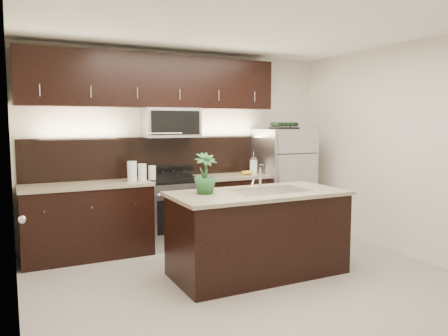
% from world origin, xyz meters
% --- Properties ---
extents(ground, '(4.50, 4.50, 0.00)m').
position_xyz_m(ground, '(0.00, 0.00, 0.00)').
color(ground, gray).
rests_on(ground, ground).
extents(room_walls, '(4.52, 4.02, 2.71)m').
position_xyz_m(room_walls, '(-0.11, -0.04, 1.70)').
color(room_walls, beige).
rests_on(room_walls, ground).
extents(counter_run, '(3.51, 0.65, 0.94)m').
position_xyz_m(counter_run, '(-0.46, 1.69, 0.47)').
color(counter_run, black).
rests_on(counter_run, ground).
extents(upper_fixtures, '(3.49, 0.40, 1.66)m').
position_xyz_m(upper_fixtures, '(-0.43, 1.84, 2.14)').
color(upper_fixtures, black).
rests_on(upper_fixtures, counter_run).
extents(island, '(1.96, 0.96, 0.94)m').
position_xyz_m(island, '(0.20, 0.20, 0.47)').
color(island, black).
rests_on(island, ground).
extents(sink_faucet, '(0.84, 0.50, 0.28)m').
position_xyz_m(sink_faucet, '(0.35, 0.21, 0.96)').
color(sink_faucet, silver).
rests_on(sink_faucet, island).
extents(refrigerator, '(0.77, 0.70, 1.60)m').
position_xyz_m(refrigerator, '(1.50, 1.63, 0.80)').
color(refrigerator, '#B2B2B7').
rests_on(refrigerator, ground).
extents(wine_rack, '(0.40, 0.25, 0.10)m').
position_xyz_m(wine_rack, '(1.50, 1.63, 1.65)').
color(wine_rack, black).
rests_on(wine_rack, refrigerator).
extents(plant, '(0.25, 0.25, 0.44)m').
position_xyz_m(plant, '(-0.39, 0.33, 1.16)').
color(plant, '#1F4F22').
rests_on(plant, island).
extents(canisters, '(0.39, 0.16, 0.27)m').
position_xyz_m(canisters, '(-0.74, 1.66, 1.06)').
color(canisters, silver).
rests_on(canisters, counter_run).
extents(french_press, '(0.11, 0.11, 0.32)m').
position_xyz_m(french_press, '(0.98, 1.64, 1.06)').
color(french_press, silver).
rests_on(french_press, counter_run).
extents(bananas, '(0.24, 0.21, 0.06)m').
position_xyz_m(bananas, '(0.79, 1.61, 0.97)').
color(bananas, gold).
rests_on(bananas, counter_run).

